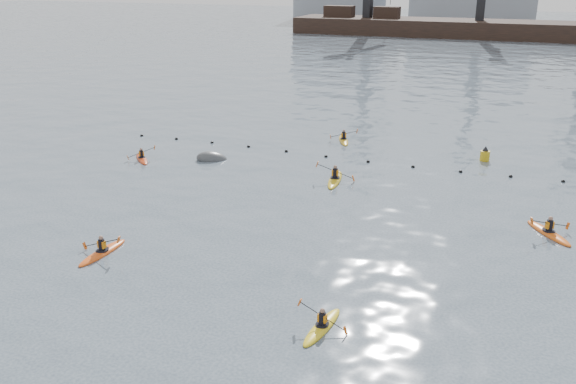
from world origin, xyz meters
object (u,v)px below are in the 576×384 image
(kayaker_4, at_px, (549,232))
(mooring_buoy, at_px, (212,160))
(kayaker_0, at_px, (102,252))
(kayaker_2, at_px, (142,158))
(nav_buoy, at_px, (485,156))
(kayaker_5, at_px, (344,140))
(kayaker_3, at_px, (335,179))
(kayaker_1, at_px, (322,326))

(kayaker_4, relative_size, mooring_buoy, 1.40)
(mooring_buoy, bearing_deg, kayaker_0, -80.98)
(kayaker_2, bearing_deg, mooring_buoy, -22.56)
(kayaker_2, bearing_deg, nav_buoy, -23.01)
(kayaker_5, distance_m, nav_buoy, 10.37)
(kayaker_3, distance_m, kayaker_4, 12.64)
(kayaker_0, distance_m, nav_buoy, 25.94)
(kayaker_2, height_order, mooring_buoy, kayaker_2)
(kayaker_0, xyz_separation_m, kayaker_3, (6.71, 13.60, 0.01))
(kayaker_2, relative_size, nav_buoy, 2.14)
(kayaker_4, distance_m, mooring_buoy, 21.69)
(kayaker_2, relative_size, mooring_buoy, 1.14)
(mooring_buoy, xyz_separation_m, nav_buoy, (17.17, 6.53, 0.35))
(kayaker_1, relative_size, kayaker_3, 0.81)
(kayaker_0, distance_m, kayaker_3, 15.16)
(kayaker_1, distance_m, nav_buoy, 23.73)
(kayaker_3, height_order, kayaker_5, kayaker_3)
(kayaker_1, relative_size, kayaker_2, 1.17)
(kayaker_3, xyz_separation_m, nav_buoy, (8.11, 7.69, 0.24))
(kayaker_3, distance_m, mooring_buoy, 9.13)
(kayaker_3, bearing_deg, mooring_buoy, 163.94)
(kayaker_1, relative_size, nav_buoy, 2.50)
(kayaker_3, xyz_separation_m, kayaker_4, (12.04, -3.84, -0.01))
(kayaker_4, bearing_deg, kayaker_5, -78.09)
(kayaker_2, distance_m, kayaker_3, 13.52)
(kayaker_0, xyz_separation_m, kayaker_4, (18.76, 9.75, 0.00))
(kayaker_0, relative_size, kayaker_4, 1.04)
(kayaker_0, height_order, kayaker_4, kayaker_0)
(nav_buoy, bearing_deg, kayaker_4, -71.18)
(kayaker_2, bearing_deg, kayaker_3, -41.51)
(kayaker_2, xyz_separation_m, kayaker_4, (25.55, -3.27, 0.01))
(kayaker_1, distance_m, kayaker_3, 16.37)
(kayaker_1, height_order, kayaker_4, kayaker_4)
(kayaker_2, relative_size, kayaker_4, 0.81)
(kayaker_1, xyz_separation_m, kayaker_4, (7.58, 11.90, 0.01))
(kayaker_0, xyz_separation_m, kayaker_5, (4.55, 22.67, -0.00))
(kayaker_4, height_order, mooring_buoy, kayaker_4)
(kayaker_0, height_order, kayaker_1, kayaker_0)
(kayaker_1, bearing_deg, kayaker_0, 175.85)
(kayaker_4, xyz_separation_m, nav_buoy, (-3.93, 11.54, 0.25))
(kayaker_5, bearing_deg, kayaker_1, -97.43)
(mooring_buoy, distance_m, nav_buoy, 18.37)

